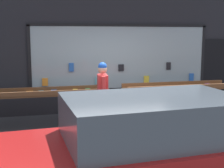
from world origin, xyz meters
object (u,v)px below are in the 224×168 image
object	(u,v)px
display_table_right	(178,90)
small_dog	(123,121)
person_browsing	(103,92)
parked_car	(153,145)
display_table_left	(47,96)

from	to	relation	value
display_table_right	small_dog	distance (m)	1.96
display_table_right	person_browsing	xyz separation A→B (m)	(-2.16, -0.63, 0.15)
parked_car	small_dog	bearing A→B (deg)	78.91
display_table_right	small_dog	size ratio (longest dim) A/B	4.92
display_table_left	person_browsing	bearing A→B (deg)	-27.15
display_table_right	parked_car	world-z (taller)	parked_car
display_table_right	display_table_left	bearing A→B (deg)	179.85
small_dog	parked_car	xyz separation A→B (m)	(-0.34, -2.94, 0.50)
display_table_left	parked_car	world-z (taller)	parked_car
small_dog	parked_car	distance (m)	3.00
person_browsing	parked_car	world-z (taller)	person_browsing
display_table_right	small_dog	world-z (taller)	display_table_right
small_dog	display_table_right	bearing A→B (deg)	-55.19
display_table_left	person_browsing	distance (m)	1.42
person_browsing	small_dog	world-z (taller)	person_browsing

